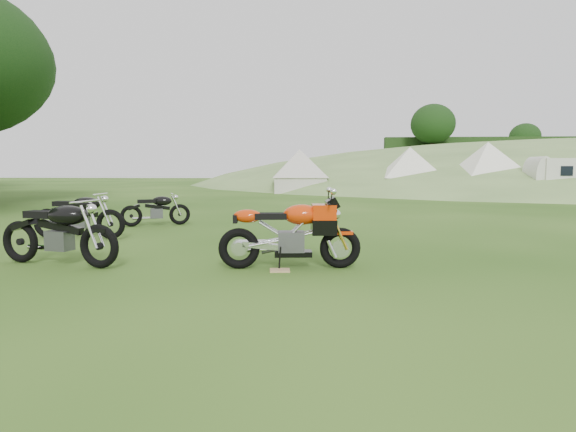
# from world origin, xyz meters

# --- Properties ---
(ground) EXTENTS (120.00, 120.00, 0.00)m
(ground) POSITION_xyz_m (0.00, 0.00, 0.00)
(ground) COLOR #1F420E
(ground) RESTS_ON ground
(sport_motorcycle) EXTENTS (2.03, 0.71, 1.19)m
(sport_motorcycle) POSITION_xyz_m (-0.12, 0.46, 0.60)
(sport_motorcycle) COLOR red
(sport_motorcycle) RESTS_ON ground
(plywood_board) EXTENTS (0.31, 0.26, 0.02)m
(plywood_board) POSITION_xyz_m (-0.25, 0.25, 0.01)
(plywood_board) COLOR tan
(plywood_board) RESTS_ON ground
(vintage_moto_a) EXTENTS (2.09, 0.91, 1.07)m
(vintage_moto_a) POSITION_xyz_m (-3.62, 0.38, 0.54)
(vintage_moto_a) COLOR black
(vintage_moto_a) RESTS_ON ground
(vintage_moto_b) EXTENTS (1.95, 0.52, 1.02)m
(vintage_moto_b) POSITION_xyz_m (-4.71, 3.05, 0.51)
(vintage_moto_b) COLOR black
(vintage_moto_b) RESTS_ON ground
(vintage_moto_c) EXTENTS (1.68, 1.04, 0.88)m
(vintage_moto_c) POSITION_xyz_m (-3.90, 5.37, 0.44)
(vintage_moto_c) COLOR black
(vintage_moto_c) RESTS_ON ground
(tent_left) EXTENTS (3.25, 3.25, 2.58)m
(tent_left) POSITION_xyz_m (-1.11, 21.95, 1.29)
(tent_left) COLOR beige
(tent_left) RESTS_ON ground
(tent_mid) EXTENTS (3.13, 3.13, 2.62)m
(tent_mid) POSITION_xyz_m (5.09, 20.84, 1.31)
(tent_mid) COLOR white
(tent_mid) RESTS_ON ground
(tent_right) EXTENTS (3.60, 3.60, 2.73)m
(tent_right) POSITION_xyz_m (8.84, 19.44, 1.36)
(tent_right) COLOR white
(tent_right) RESTS_ON ground
(caravan) EXTENTS (4.18, 1.91, 1.94)m
(caravan) POSITION_xyz_m (12.01, 16.97, 0.97)
(caravan) COLOR silver
(caravan) RESTS_ON ground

